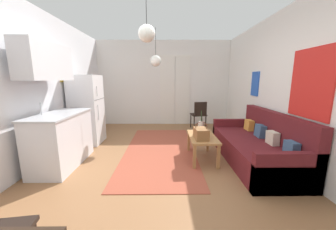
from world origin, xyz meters
TOP-DOWN VIEW (x-y plane):
  - ground_plane at (0.00, 0.00)m, footprint 4.85×7.22m
  - wall_back at (0.02, 3.36)m, footprint 4.45×0.13m
  - wall_right at (2.18, 0.00)m, footprint 0.12×6.82m
  - wall_left at (-2.18, 0.00)m, footprint 0.12×6.82m
  - area_rug at (-0.06, 0.89)m, footprint 1.43×3.15m
  - couch at (1.74, 0.33)m, footprint 0.91×2.13m
  - coffee_table at (0.75, 0.44)m, footprint 0.48×0.88m
  - bamboo_vase at (0.76, 0.66)m, footprint 0.10×0.10m
  - handbag at (0.69, 0.27)m, footprint 0.24×0.34m
  - refrigerator at (-1.76, 1.42)m, footprint 0.63×0.66m
  - kitchen_counter at (-1.76, 0.22)m, footprint 0.60×1.25m
  - accent_chair at (1.07, 2.61)m, footprint 0.48×0.47m
  - pendant_lamp_near at (-0.17, -0.33)m, footprint 0.22×0.22m
  - pendant_lamp_far at (-0.18, 1.90)m, footprint 0.27×0.27m

SIDE VIEW (x-z plane):
  - ground_plane at x=0.00m, z-range -0.10..0.00m
  - area_rug at x=-0.06m, z-range 0.00..0.01m
  - couch at x=1.74m, z-range -0.18..0.73m
  - coffee_table at x=0.75m, z-range 0.16..0.61m
  - accent_chair at x=1.07m, z-range 0.06..0.90m
  - handbag at x=0.69m, z-range 0.39..0.71m
  - bamboo_vase at x=0.76m, z-range 0.34..0.78m
  - kitchen_counter at x=-1.76m, z-range -0.25..1.81m
  - refrigerator at x=-1.76m, z-range 0.00..1.59m
  - wall_back at x=0.02m, z-range -0.01..2.70m
  - wall_left at x=-2.18m, z-range 0.00..2.71m
  - wall_right at x=2.18m, z-range 0.00..2.71m
  - pendant_lamp_far at x=-0.18m, z-range 1.48..2.39m
  - pendant_lamp_near at x=-0.17m, z-range 1.69..2.45m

